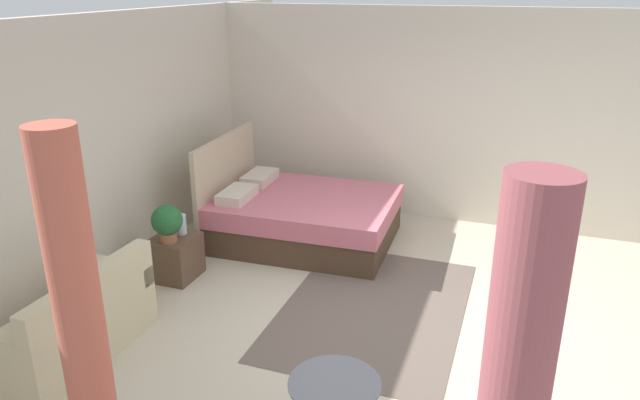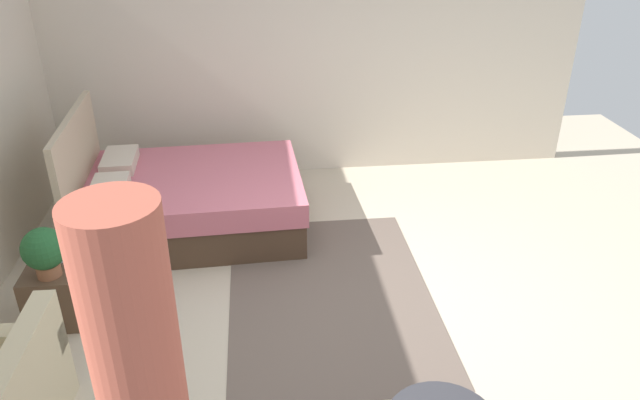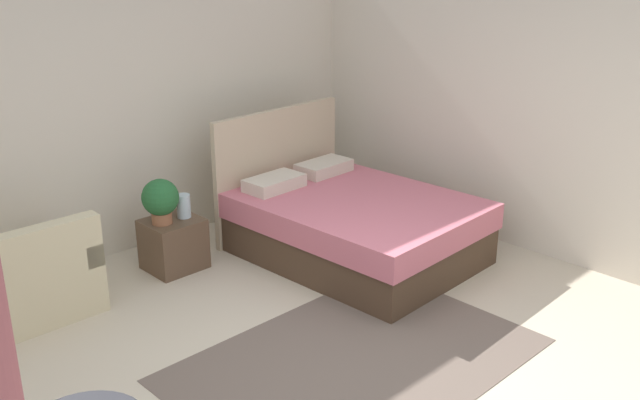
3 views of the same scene
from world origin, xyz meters
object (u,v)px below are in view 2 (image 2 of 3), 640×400
at_px(bed, 188,199).
at_px(potted_plant, 44,250).
at_px(nightstand, 59,292).
at_px(vase, 57,248).

relative_size(bed, potted_plant, 5.45).
height_order(nightstand, potted_plant, potted_plant).
bearing_deg(nightstand, vase, -9.99).
height_order(nightstand, vase, vase).
xyz_separation_m(bed, nightstand, (-1.36, 0.91, -0.09)).
bearing_deg(bed, nightstand, 146.05).
xyz_separation_m(potted_plant, vase, (0.22, -0.01, -0.12)).
relative_size(nightstand, vase, 2.26).
distance_m(potted_plant, vase, 0.25).
distance_m(bed, nightstand, 1.64).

